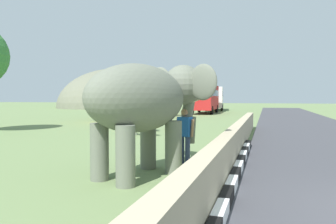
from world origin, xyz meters
TOP-DOWN VIEW (x-y plane):
  - striped_curb at (-0.35, 3.32)m, footprint 16.20×0.20m
  - barrier_parapet at (2.00, 3.62)m, footprint 28.00×0.36m
  - elephant at (1.93, 5.55)m, footprint 4.04×3.19m
  - person_handler at (3.47, 4.95)m, footprint 0.35×0.65m
  - bus_orange at (22.62, 14.14)m, footprint 9.98×4.63m
  - bus_red at (34.33, 9.93)m, footprint 8.11×2.81m
  - bus_white at (44.81, 10.34)m, footprint 9.90×3.60m
  - cow_near at (9.63, 8.85)m, footprint 0.97×1.93m
  - cow_mid at (12.06, 9.47)m, footprint 1.58×1.68m
  - hill_east at (55.00, 31.55)m, footprint 27.60×22.08m

SIDE VIEW (x-z plane):
  - hill_east at x=55.00m, z-range -7.78..7.78m
  - striped_curb at x=-0.35m, z-range 0.00..0.24m
  - barrier_parapet at x=2.00m, z-range 0.00..1.00m
  - cow_near at x=9.63m, z-range 0.26..1.48m
  - cow_mid at x=12.06m, z-range 0.26..1.48m
  - person_handler at x=3.47m, z-range 0.10..1.75m
  - elephant at x=1.93m, z-range 0.45..3.38m
  - bus_red at x=34.33m, z-range 0.33..3.83m
  - bus_orange at x=22.62m, z-range 0.33..3.83m
  - bus_white at x=44.81m, z-range 0.33..3.83m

